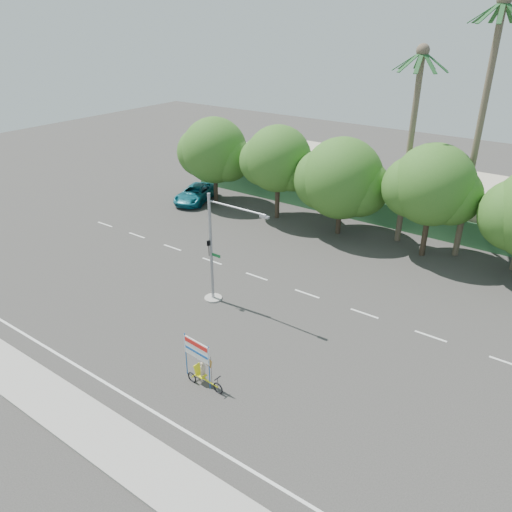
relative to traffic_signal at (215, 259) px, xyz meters
The scene contains 14 objects.
ground 5.40m from the traffic_signal, 61.13° to the right, with size 120.00×120.00×0.00m, color #33302D.
sidewalk_near 12.04m from the traffic_signal, 79.17° to the right, with size 50.00×2.40×0.12m, color gray.
fence 17.76m from the traffic_signal, 82.85° to the left, with size 38.00×0.08×2.00m, color #336B3D.
building_left 23.38m from the traffic_signal, 109.52° to the left, with size 12.00×8.00×4.00m, color beige.
building_right 24.29m from the traffic_signal, 65.15° to the left, with size 14.00×8.00×3.60m, color beige.
tree_far_left 18.45m from the traffic_signal, 130.22° to the left, with size 7.14×6.00×7.96m.
tree_left 14.99m from the traffic_signal, 109.08° to the left, with size 6.66×5.60×8.07m.
tree_center 14.15m from the traffic_signal, 85.33° to the left, with size 7.62×6.40×7.85m.
tree_right 16.38m from the traffic_signal, 59.83° to the left, with size 6.90×5.80×8.36m.
palm_tall 20.04m from the traffic_signal, 56.69° to the left, with size 3.73×3.79×17.45m.
palm_short 17.56m from the traffic_signal, 69.84° to the left, with size 3.73×3.79×14.45m.
traffic_signal is the anchor object (origin of this frame).
trike_billboard 8.01m from the traffic_signal, 55.37° to the right, with size 2.51×0.64×2.47m.
pickup_truck 18.75m from the traffic_signal, 136.09° to the left, with size 2.57×5.57×1.55m, color #106474.
Camera 1 is at (15.60, -16.40, 16.24)m, focal length 35.00 mm.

